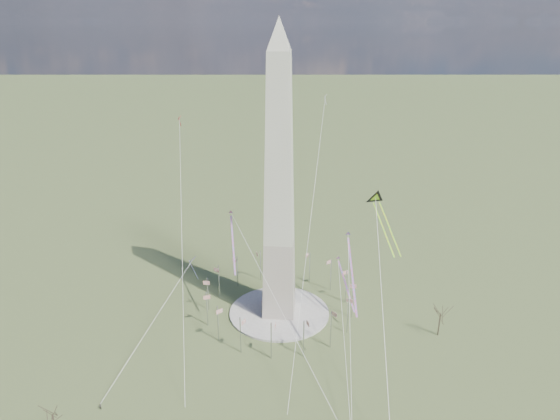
# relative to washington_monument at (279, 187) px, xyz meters

# --- Properties ---
(ground) EXTENTS (2000.00, 2000.00, 0.00)m
(ground) POSITION_rel_washington_monument_xyz_m (0.00, 0.00, -47.95)
(ground) COLOR #3F5329
(ground) RESTS_ON ground
(plaza) EXTENTS (36.00, 36.00, 0.80)m
(plaza) POSITION_rel_washington_monument_xyz_m (0.00, 0.00, -47.55)
(plaza) COLOR #BBB6AB
(plaza) RESTS_ON ground
(washington_monument) EXTENTS (15.56, 15.56, 100.00)m
(washington_monument) POSITION_rel_washington_monument_xyz_m (0.00, 0.00, 0.00)
(washington_monument) COLOR #AD9E91
(washington_monument) RESTS_ON plaza
(flagpole_ring) EXTENTS (54.40, 54.40, 13.00)m
(flagpole_ring) POSITION_rel_washington_monument_xyz_m (-0.00, -0.00, -40.68)
(flagpole_ring) COLOR silver
(flagpole_ring) RESTS_ON ground
(tree_near) EXTENTS (7.22, 7.22, 12.63)m
(tree_near) POSITION_rel_washington_monument_xyz_m (54.57, -8.30, -38.95)
(tree_near) COLOR #423328
(tree_near) RESTS_ON ground
(tree_far) EXTENTS (7.03, 7.03, 12.30)m
(tree_far) POSITION_rel_washington_monument_xyz_m (-50.10, -63.81, -39.19)
(tree_far) COLOR #423328
(tree_far) RESTS_ON ground
(person_west) EXTENTS (0.82, 0.67, 1.60)m
(person_west) POSITION_rel_washington_monument_xyz_m (-43.98, -52.20, -47.15)
(person_west) COLOR gray
(person_west) RESTS_ON ground
(kite_delta_black) EXTENTS (11.58, 20.43, 16.73)m
(kite_delta_black) POSITION_rel_washington_monument_xyz_m (32.41, 3.88, -5.14)
(kite_delta_black) COLOR black
(kite_delta_black) RESTS_ON ground
(kite_diamond_purple) EXTENTS (2.43, 3.27, 9.54)m
(kite_diamond_purple) POSITION_rel_washington_monument_xyz_m (-30.84, 0.22, -28.89)
(kite_diamond_purple) COLOR navy
(kite_diamond_purple) RESTS_ON ground
(kite_streamer_left) EXTENTS (3.98, 24.48, 16.82)m
(kite_streamer_left) POSITION_rel_washington_monument_xyz_m (23.68, -15.31, -18.01)
(kite_streamer_left) COLOR #FF2839
(kite_streamer_left) RESTS_ON ground
(kite_streamer_mid) EXTENTS (6.29, 21.48, 14.96)m
(kite_streamer_mid) POSITION_rel_washington_monument_xyz_m (-16.35, 0.64, -17.50)
(kite_streamer_mid) COLOR #FF2839
(kite_streamer_mid) RESTS_ON ground
(kite_streamer_right) EXTENTS (7.04, 17.88, 12.71)m
(kite_streamer_right) POSITION_rel_washington_monument_xyz_m (22.71, 3.30, -33.99)
(kite_streamer_right) COLOR #FF2839
(kite_streamer_right) RESTS_ON ground
(kite_small_red) EXTENTS (1.18, 1.69, 4.21)m
(kite_small_red) POSITION_rel_washington_monument_xyz_m (-41.97, 33.18, 15.88)
(kite_small_red) COLOR red
(kite_small_red) RESTS_ON ground
(kite_small_white) EXTENTS (1.34, 1.94, 4.06)m
(kite_small_white) POSITION_rel_washington_monument_xyz_m (13.99, 41.62, 23.71)
(kite_small_white) COLOR white
(kite_small_white) RESTS_ON ground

